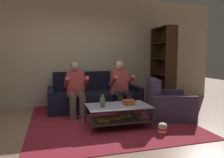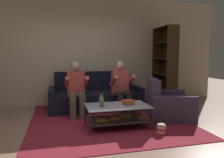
# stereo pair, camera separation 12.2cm
# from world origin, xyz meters

# --- Properties ---
(ground) EXTENTS (16.80, 16.80, 0.00)m
(ground) POSITION_xyz_m (0.00, 0.00, 0.00)
(ground) COLOR #9A745F
(back_partition) EXTENTS (8.40, 0.12, 2.90)m
(back_partition) POSITION_xyz_m (0.00, 2.46, 1.45)
(back_partition) COLOR beige
(back_partition) RESTS_ON ground
(couch) EXTENTS (2.26, 0.97, 0.92)m
(couch) POSITION_xyz_m (0.43, 1.82, 0.29)
(couch) COLOR black
(couch) RESTS_ON ground
(person_seated_left) EXTENTS (0.50, 0.58, 1.20)m
(person_seated_left) POSITION_xyz_m (-0.09, 1.24, 0.65)
(person_seated_left) COLOR #5D5649
(person_seated_left) RESTS_ON ground
(person_seated_right) EXTENTS (0.50, 0.58, 1.21)m
(person_seated_right) POSITION_xyz_m (0.95, 1.25, 0.66)
(person_seated_right) COLOR #262523
(person_seated_right) RESTS_ON ground
(coffee_table) EXTENTS (1.17, 0.68, 0.41)m
(coffee_table) POSITION_xyz_m (0.59, 0.28, 0.27)
(coffee_table) COLOR #B2B4C9
(coffee_table) RESTS_ON ground
(area_rug) EXTENTS (3.11, 3.47, 0.01)m
(area_rug) POSITION_xyz_m (0.51, 0.92, 0.01)
(area_rug) COLOR maroon
(area_rug) RESTS_ON ground
(vase) EXTENTS (0.10, 0.10, 0.23)m
(vase) POSITION_xyz_m (0.28, 0.25, 0.52)
(vase) COLOR #536A53
(vase) RESTS_ON coffee_table
(book_stack) EXTENTS (0.23, 0.21, 0.09)m
(book_stack) POSITION_xyz_m (0.80, 0.29, 0.46)
(book_stack) COLOR #CB3B30
(book_stack) RESTS_ON coffee_table
(bookshelf) EXTENTS (0.38, 1.01, 2.09)m
(bookshelf) POSITION_xyz_m (2.38, 1.84, 0.81)
(bookshelf) COLOR #352312
(bookshelf) RESTS_ON ground
(armchair) EXTENTS (1.07, 1.10, 0.85)m
(armchair) POSITION_xyz_m (1.79, 0.56, 0.28)
(armchair) COLOR #403650
(armchair) RESTS_ON ground
(popcorn_tub) EXTENTS (0.15, 0.15, 0.20)m
(popcorn_tub) POSITION_xyz_m (1.20, -0.29, 0.10)
(popcorn_tub) COLOR red
(popcorn_tub) RESTS_ON ground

